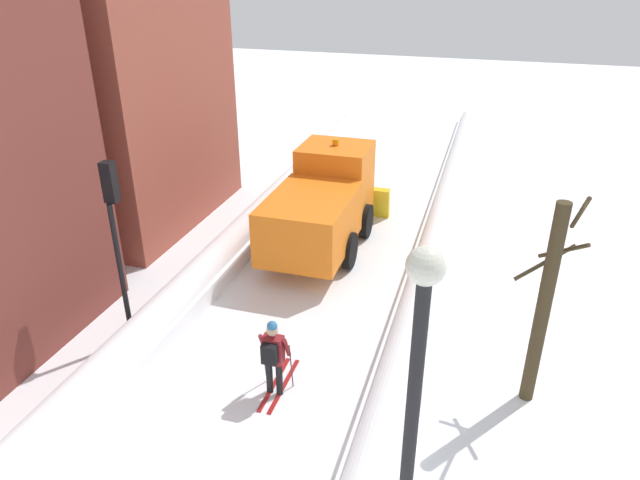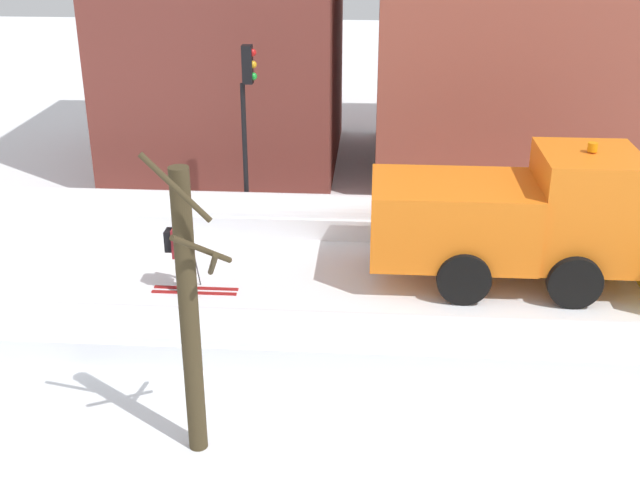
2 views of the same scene
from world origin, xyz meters
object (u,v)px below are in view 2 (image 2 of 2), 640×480
at_px(traffic_light_pole, 247,101).
at_px(skier, 180,247).
at_px(bare_tree_near, 190,312).
at_px(plow_truck, 516,217).

bearing_deg(traffic_light_pole, skier, -12.29).
relative_size(traffic_light_pole, bare_tree_near, 0.94).
bearing_deg(plow_truck, traffic_light_pole, -115.89).
bearing_deg(traffic_light_pole, bare_tree_near, 3.61).
bearing_deg(skier, traffic_light_pole, 167.71).
distance_m(plow_truck, bare_tree_near, 8.26).
height_order(skier, traffic_light_pole, traffic_light_pole).
bearing_deg(plow_truck, skier, -81.76).
xyz_separation_m(plow_truck, bare_tree_near, (6.10, -5.50, 0.82)).
xyz_separation_m(skier, traffic_light_pole, (-3.95, 0.86, 2.12)).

